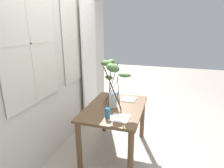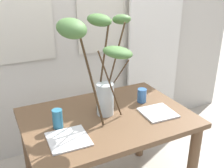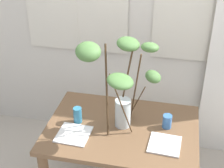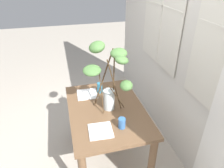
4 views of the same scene
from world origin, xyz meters
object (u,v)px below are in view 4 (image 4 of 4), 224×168
drinking_glass_blue_right (122,123)px  plate_square_right (101,131)px  plate_square_left (87,94)px  vase_with_branches (107,73)px  drinking_glass_blue_left (100,88)px  dining_table (107,118)px

drinking_glass_blue_right → plate_square_right: 0.22m
drinking_glass_blue_right → plate_square_left: 0.73m
vase_with_branches → plate_square_left: vase_with_branches is taller
drinking_glass_blue_left → plate_square_left: (0.02, -0.16, -0.06)m
vase_with_branches → drinking_glass_blue_right: 0.53m
plate_square_left → plate_square_right: size_ratio=1.06×
drinking_glass_blue_left → plate_square_left: size_ratio=0.54×
vase_with_branches → drinking_glass_blue_right: (0.37, 0.06, -0.38)m
vase_with_branches → plate_square_right: 0.59m
dining_table → vase_with_branches: vase_with_branches is taller
drinking_glass_blue_left → drinking_glass_blue_right: drinking_glass_blue_left is taller
drinking_glass_blue_left → plate_square_left: 0.18m
dining_table → vase_with_branches: size_ratio=1.62×
plate_square_left → vase_with_branches: bearing=30.3°
dining_table → plate_square_left: size_ratio=4.84×
drinking_glass_blue_right → plate_square_right: size_ratio=0.48×
plate_square_left → plate_square_right: bearing=2.2°
dining_table → plate_square_left: plate_square_left is taller
dining_table → plate_square_left: (-0.34, -0.17, 0.15)m
vase_with_branches → drinking_glass_blue_left: bearing=-176.1°
drinking_glass_blue_left → plate_square_left: drinking_glass_blue_left is taller
drinking_glass_blue_left → plate_square_right: (0.70, -0.14, -0.06)m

